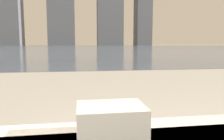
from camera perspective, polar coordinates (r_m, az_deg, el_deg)
towel_stack at (r=0.77m, az=-0.29°, el=-13.49°), size 0.23×0.17×0.12m
harbor_water at (r=61.89m, az=-8.23°, el=6.02°), size 180.00×110.00×0.01m
skyline_tower_0 at (r=124.16m, az=-25.68°, el=13.65°), size 13.10×10.85×33.84m
skyline_tower_1 at (r=119.76m, az=-13.21°, el=15.83°), size 13.60×6.65×39.69m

